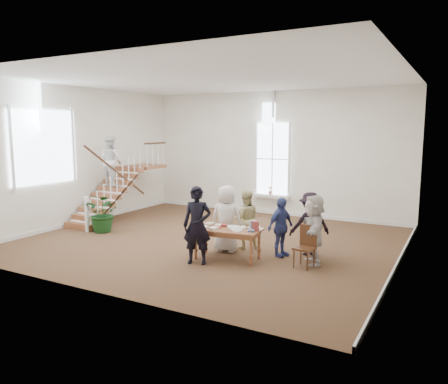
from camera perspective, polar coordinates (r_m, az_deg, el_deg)
The scene contains 12 objects.
ground at distance 12.50m, azimuth -1.67°, elevation -6.33°, with size 10.00×10.00×0.00m, color #47321B.
room_shell at distance 16.27m, azimuth 6.19°, elevation -1.51°, with size 10.49×10.00×10.00m.
staircase at distance 15.40m, azimuth -14.33°, elevation 2.31°, with size 1.10×4.10×2.92m.
library_table at distance 10.60m, azimuth 0.51°, elevation -5.21°, with size 1.70×0.99×0.82m.
police_officer at distance 10.22m, azimuth -3.52°, elevation -4.37°, with size 0.67×0.44×1.84m, color black.
elderly_woman at distance 11.24m, azimuth 0.33°, elevation -3.49°, with size 0.84×0.55×1.72m, color silver.
person_yellow at distance 11.55m, azimuth 2.82°, elevation -3.60°, with size 0.76×0.59×1.55m, color #D0C182.
woman_cluster_a at distance 10.91m, azimuth 7.41°, elevation -4.57°, with size 0.87×0.36×1.48m, color navy.
woman_cluster_b at distance 11.12m, azimuth 11.15°, elevation -4.12°, with size 1.03×0.59×1.59m, color black.
woman_cluster_c at distance 10.42m, azimuth 11.64°, elevation -4.81°, with size 1.53×0.49×1.65m, color #C0B4AC.
floor_plant at distance 13.85m, azimuth -15.44°, elevation -2.65°, with size 1.08×0.93×1.20m, color #123B15.
side_chair at distance 10.22m, azimuth 10.66°, elevation -6.70°, with size 0.47×0.47×0.96m.
Camera 1 is at (6.14, -10.42, 3.15)m, focal length 35.00 mm.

